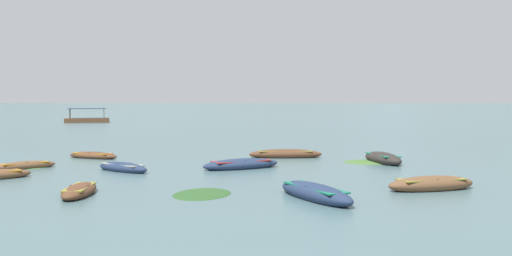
# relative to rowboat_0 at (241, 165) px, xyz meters

# --- Properties ---
(ground_plane) EXTENTS (6000.00, 6000.00, 0.00)m
(ground_plane) POSITION_rel_rowboat_0_xyz_m (-1.43, 1479.72, -0.20)
(ground_plane) COLOR slate
(mountain_1) EXTENTS (634.32, 634.32, 206.62)m
(mountain_1) POSITION_rel_rowboat_0_xyz_m (-739.22, 2015.92, 103.11)
(mountain_1) COLOR #4C5B56
(mountain_1) RESTS_ON ground
(mountain_2) EXTENTS (783.58, 783.58, 188.69)m
(mountain_2) POSITION_rel_rowboat_0_xyz_m (-147.92, 1932.25, 94.15)
(mountain_2) COLOR slate
(mountain_2) RESTS_ON ground
(mountain_3) EXTENTS (780.03, 780.03, 291.05)m
(mountain_3) POSITION_rel_rowboat_0_xyz_m (735.59, 2242.93, 145.32)
(mountain_3) COLOR slate
(mountain_3) RESTS_ON ground
(rowboat_0) EXTENTS (4.51, 3.10, 0.65)m
(rowboat_0) POSITION_rel_rowboat_0_xyz_m (0.00, 0.00, 0.00)
(rowboat_0) COLOR navy
(rowboat_0) RESTS_ON ground
(rowboat_3) EXTENTS (4.00, 2.11, 0.69)m
(rowboat_3) POSITION_rel_rowboat_0_xyz_m (7.23, -7.52, 0.01)
(rowboat_3) COLOR brown
(rowboat_3) RESTS_ON ground
(rowboat_4) EXTENTS (4.59, 1.37, 0.66)m
(rowboat_4) POSITION_rel_rowboat_0_xyz_m (3.00, 5.42, 0.00)
(rowboat_4) COLOR brown
(rowboat_4) RESTS_ON ground
(rowboat_7) EXTENTS (1.08, 3.26, 0.50)m
(rowboat_7) POSITION_rel_rowboat_0_xyz_m (-6.42, -7.81, -0.04)
(rowboat_7) COLOR brown
(rowboat_7) RESTS_ON ground
(rowboat_8) EXTENTS (3.65, 2.69, 0.50)m
(rowboat_8) POSITION_rel_rowboat_0_xyz_m (-8.89, 5.89, -0.05)
(rowboat_8) COLOR brown
(rowboat_8) RESTS_ON ground
(rowboat_9) EXTENTS (3.27, 3.11, 0.56)m
(rowboat_9) POSITION_rel_rowboat_0_xyz_m (-5.99, -0.70, -0.03)
(rowboat_9) COLOR navy
(rowboat_9) RESTS_ON ground
(rowboat_10) EXTENTS (3.06, 2.73, 0.49)m
(rowboat_10) POSITION_rel_rowboat_0_xyz_m (-11.24, 0.65, -0.05)
(rowboat_10) COLOR brown
(rowboat_10) RESTS_ON ground
(rowboat_11) EXTENTS (2.73, 4.62, 0.69)m
(rowboat_11) POSITION_rel_rowboat_0_xyz_m (2.26, -9.25, 0.01)
(rowboat_11) COLOR navy
(rowboat_11) RESTS_ON ground
(rowboat_12) EXTENTS (1.80, 4.16, 0.76)m
(rowboat_12) POSITION_rel_rowboat_0_xyz_m (8.20, 2.14, 0.03)
(rowboat_12) COLOR #2D2826
(rowboat_12) RESTS_ON ground
(ferry_1) EXTENTS (7.46, 4.24, 2.54)m
(ferry_1) POSITION_rel_rowboat_0_xyz_m (-22.42, 63.87, 0.25)
(ferry_1) COLOR brown
(ferry_1) RESTS_ON ground
(weed_patch_0) EXTENTS (3.55, 2.98, 0.14)m
(weed_patch_0) POSITION_rel_rowboat_0_xyz_m (7.64, 2.43, -0.20)
(weed_patch_0) COLOR #477033
(weed_patch_0) RESTS_ON ground
(weed_patch_1) EXTENTS (2.84, 3.38, 0.14)m
(weed_patch_1) POSITION_rel_rowboat_0_xyz_m (-1.83, -7.98, -0.20)
(weed_patch_1) COLOR #2D5628
(weed_patch_1) RESTS_ON ground
(weed_patch_2) EXTENTS (2.19, 2.58, 0.14)m
(weed_patch_2) POSITION_rel_rowboat_0_xyz_m (-11.02, 1.30, -0.20)
(weed_patch_2) COLOR #477033
(weed_patch_2) RESTS_ON ground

